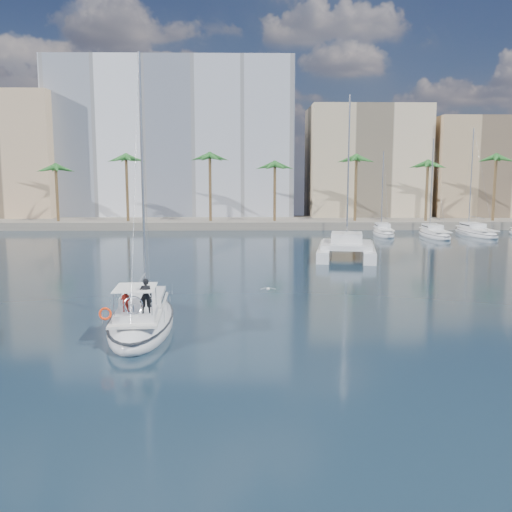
{
  "coord_description": "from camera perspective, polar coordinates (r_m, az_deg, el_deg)",
  "views": [
    {
      "loc": [
        0.66,
        -31.7,
        8.54
      ],
      "look_at": [
        1.32,
        1.5,
        3.72
      ],
      "focal_mm": 40.0,
      "sensor_mm": 36.0,
      "label": 1
    }
  ],
  "objects": [
    {
      "name": "building_tan_right",
      "position": [
        107.93,
        21.6,
        7.93
      ],
      "size": [
        18.0,
        12.0,
        18.0
      ],
      "primitive_type": "cube",
      "color": "tan",
      "rests_on": "ground"
    },
    {
      "name": "building_beige",
      "position": [
        103.92,
        10.85,
        8.92
      ],
      "size": [
        20.0,
        14.0,
        20.0
      ],
      "primitive_type": "cube",
      "color": "#CBB391",
      "rests_on": "ground"
    },
    {
      "name": "palm_left",
      "position": [
        95.25,
        -22.75,
        8.67
      ],
      "size": [
        3.6,
        3.6,
        12.3
      ],
      "color": "brown",
      "rests_on": "ground"
    },
    {
      "name": "palm_centre",
      "position": [
        88.72,
        -1.58,
        9.38
      ],
      "size": [
        3.6,
        3.6,
        12.3
      ],
      "color": "brown",
      "rests_on": "ground"
    },
    {
      "name": "palm_right",
      "position": [
        94.77,
        19.7,
        8.84
      ],
      "size": [
        3.6,
        3.6,
        12.3
      ],
      "color": "brown",
      "rests_on": "ground"
    },
    {
      "name": "moored_yacht_a",
      "position": [
        81.49,
        12.61,
        2.05
      ],
      "size": [
        3.37,
        9.52,
        11.9
      ],
      "primitive_type": null,
      "rotation": [
        0.0,
        0.0,
        -0.07
      ],
      "color": "silver",
      "rests_on": "ground"
    },
    {
      "name": "moored_yacht_c",
      "position": [
        85.51,
        21.1,
        1.97
      ],
      "size": [
        3.98,
        12.33,
        15.54
      ],
      "primitive_type": null,
      "rotation": [
        0.0,
        0.0,
        0.03
      ],
      "color": "silver",
      "rests_on": "ground"
    },
    {
      "name": "quay",
      "position": [
        93.04,
        -1.54,
        3.36
      ],
      "size": [
        120.0,
        14.0,
        1.2
      ],
      "primitive_type": "cube",
      "color": "gray",
      "rests_on": "ground"
    },
    {
      "name": "catamaran",
      "position": [
        59.44,
        9.04,
        0.99
      ],
      "size": [
        7.56,
        12.1,
        16.53
      ],
      "rotation": [
        0.0,
        0.0,
        -0.18
      ],
      "color": "silver",
      "rests_on": "ground"
    },
    {
      "name": "ground",
      "position": [
        32.84,
        -2.27,
        -6.82
      ],
      "size": [
        160.0,
        160.0,
        0.0
      ],
      "primitive_type": "plane",
      "color": "black",
      "rests_on": "ground"
    },
    {
      "name": "building_modern",
      "position": [
        105.6,
        -8.18,
        11.14
      ],
      "size": [
        42.0,
        16.0,
        28.0
      ],
      "primitive_type": "cube",
      "color": "white",
      "rests_on": "ground"
    },
    {
      "name": "seagull",
      "position": [
        38.61,
        1.22,
        -3.29
      ],
      "size": [
        1.07,
        0.46,
        0.2
      ],
      "color": "silver",
      "rests_on": "ground"
    },
    {
      "name": "moored_yacht_b",
      "position": [
        81.38,
        17.39,
        1.86
      ],
      "size": [
        3.32,
        10.83,
        13.72
      ],
      "primitive_type": null,
      "rotation": [
        0.0,
        0.0,
        -0.02
      ],
      "color": "silver",
      "rests_on": "ground"
    },
    {
      "name": "main_sloop",
      "position": [
        32.45,
        -11.34,
        -6.23
      ],
      "size": [
        4.13,
        11.01,
        16.05
      ],
      "rotation": [
        0.0,
        0.0,
        0.06
      ],
      "color": "silver",
      "rests_on": "ground"
    }
  ]
}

